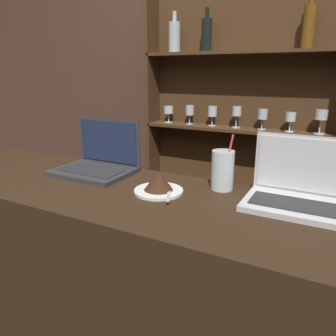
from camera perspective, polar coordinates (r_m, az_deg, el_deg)
The scene contains 7 objects.
bar_counter at distance 1.40m, azimuth -2.87°, elevation -23.95°, with size 2.18×0.53×0.99m.
back_wall at distance 2.27m, azimuth 14.15°, elevation 14.56°, with size 7.00×0.06×2.70m.
back_shelf at distance 2.25m, azimuth 11.84°, elevation 5.63°, with size 1.28×0.18×1.90m.
laptop_near at distance 1.43m, azimuth -12.10°, elevation 1.15°, with size 0.32×0.24×0.22m.
laptop_far at distance 1.13m, azimuth 21.41°, elevation -3.70°, with size 0.30×0.22×0.22m.
cake_plate at distance 1.16m, azimuth -1.64°, elevation -2.75°, with size 0.18×0.18×0.08m.
water_glass at distance 1.20m, azimuth 9.49°, elevation -0.36°, with size 0.08×0.08×0.20m.
Camera 1 is at (0.56, -0.65, 1.40)m, focal length 35.00 mm.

